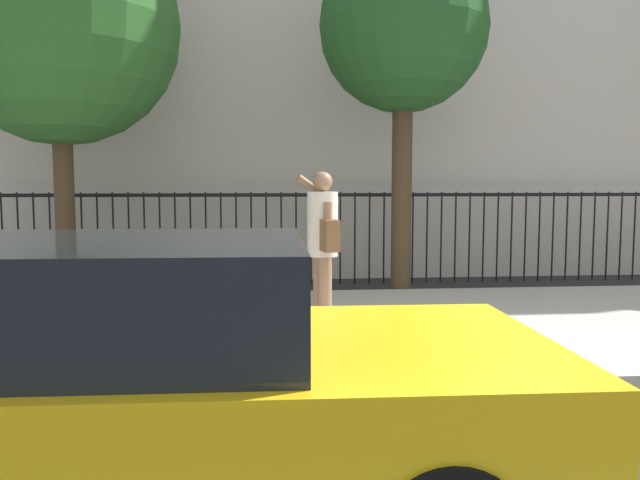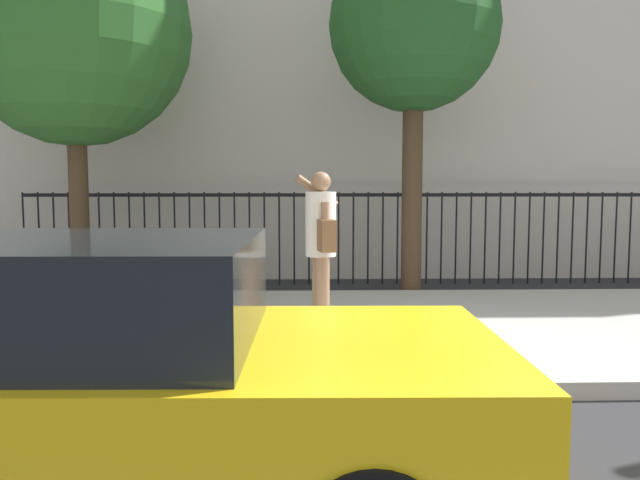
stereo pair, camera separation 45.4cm
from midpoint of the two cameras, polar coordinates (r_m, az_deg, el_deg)
The scene contains 8 objects.
ground_plane at distance 5.30m, azimuth 11.72°, elevation -14.05°, with size 60.00×60.00×0.00m, color #28282B.
sidewalk at distance 7.33m, azimuth 6.67°, elevation -7.97°, with size 28.00×4.40×0.15m, color #B2ADA3.
iron_fence at distance 10.81m, azimuth 2.68°, elevation 1.34°, with size 12.03×0.04×1.60m.
taxi_yellow at distance 3.48m, azimuth -20.02°, elevation -12.35°, with size 4.24×1.93×1.45m.
pedestrian_on_phone at distance 6.89m, azimuth -1.60°, elevation 0.29°, with size 0.51×0.70×1.72m.
street_bench at distance 8.59m, azimuth -15.83°, elevation -2.30°, with size 1.60×0.45×0.95m.
street_tree_near at distance 9.86m, azimuth 6.27°, elevation 18.55°, with size 2.53×2.53×5.34m.
street_tree_mid at distance 10.00m, azimuth -24.09°, elevation 17.51°, with size 3.37×3.37×5.65m.
Camera 1 is at (-1.71, -4.77, 1.73)m, focal length 34.99 mm.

